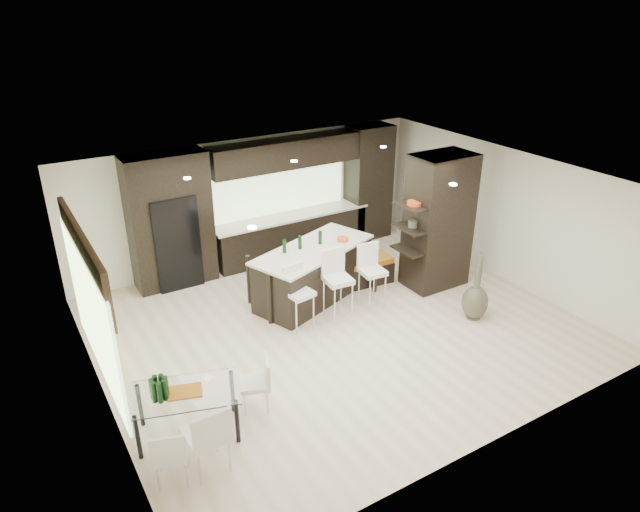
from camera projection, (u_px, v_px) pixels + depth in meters
ground at (337, 326)px, 10.23m from camera, size 8.00×8.00×0.00m
back_wall at (251, 199)px, 12.37m from camera, size 8.00×0.02×2.70m
left_wall at (93, 323)px, 7.78m from camera, size 0.02×7.00×2.70m
right_wall at (504, 215)px, 11.54m from camera, size 0.02×7.00×2.70m
ceiling at (339, 182)px, 9.09m from camera, size 8.00×7.00×0.02m
window_left at (93, 315)px, 7.96m from camera, size 0.04×3.20×1.90m
window_back at (276, 187)px, 12.54m from camera, size 3.40×0.04×1.20m
stone_accent at (84, 257)px, 7.59m from camera, size 0.08×3.00×0.80m
ceiling_spots at (331, 179)px, 9.29m from camera, size 4.00×3.00×0.02m
back_cabinetry at (278, 200)px, 12.35m from camera, size 6.80×0.68×2.70m
refrigerator at (173, 240)px, 11.36m from camera, size 0.90×0.68×1.90m
partition_column at (438, 222)px, 11.19m from camera, size 1.20×0.80×2.70m
kitchen_island at (313, 273)px, 10.99m from camera, size 2.74×1.89×1.05m
stool_left at (300, 304)px, 9.98m from camera, size 0.48×0.48×0.96m
stool_mid at (338, 291)px, 10.31m from camera, size 0.50×0.50×1.05m
stool_right at (372, 282)px, 10.70m from camera, size 0.47×0.47×0.99m
bench at (358, 272)px, 11.59m from camera, size 1.47×0.68×0.55m
floor_vase at (477, 287)px, 10.23m from camera, size 0.53×0.53×1.28m
dining_table at (188, 413)px, 7.62m from camera, size 1.59×1.19×0.68m
chair_near at (207, 439)px, 7.00m from camera, size 0.53×0.53×0.94m
chair_far at (171, 455)px, 6.86m from camera, size 0.53×0.53×0.77m
chair_end at (255, 386)px, 8.07m from camera, size 0.53×0.53×0.76m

